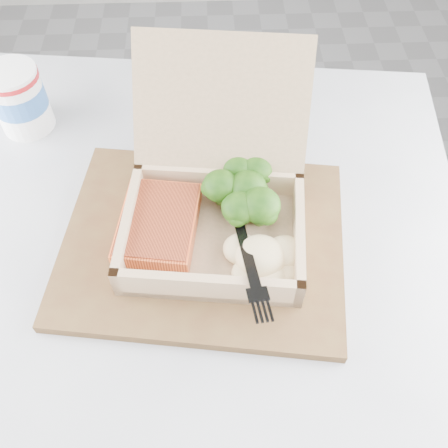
{
  "coord_description": "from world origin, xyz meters",
  "views": [
    {
      "loc": [
        -0.45,
        -0.07,
        1.21
      ],
      "look_at": [
        -0.44,
        0.26,
        0.74
      ],
      "focal_mm": 40.0,
      "sensor_mm": 36.0,
      "label": 1
    }
  ],
  "objects_px": {
    "cafe_table": "(181,313)",
    "serving_tray": "(203,241)",
    "takeout_container": "(216,191)",
    "paper_cup": "(19,98)"
  },
  "relations": [
    {
      "from": "cafe_table",
      "to": "paper_cup",
      "type": "relative_size",
      "value": 8.45
    },
    {
      "from": "cafe_table",
      "to": "takeout_container",
      "type": "distance_m",
      "value": 0.25
    },
    {
      "from": "cafe_table",
      "to": "serving_tray",
      "type": "bearing_deg",
      "value": 5.98
    },
    {
      "from": "serving_tray",
      "to": "takeout_container",
      "type": "relative_size",
      "value": 1.23
    },
    {
      "from": "cafe_table",
      "to": "takeout_container",
      "type": "bearing_deg",
      "value": 34.11
    },
    {
      "from": "cafe_table",
      "to": "paper_cup",
      "type": "height_order",
      "value": "paper_cup"
    },
    {
      "from": "paper_cup",
      "to": "takeout_container",
      "type": "bearing_deg",
      "value": -34.59
    },
    {
      "from": "serving_tray",
      "to": "takeout_container",
      "type": "bearing_deg",
      "value": 63.59
    },
    {
      "from": "takeout_container",
      "to": "paper_cup",
      "type": "xyz_separation_m",
      "value": [
        -0.27,
        0.18,
        -0.01
      ]
    },
    {
      "from": "cafe_table",
      "to": "paper_cup",
      "type": "distance_m",
      "value": 0.38
    }
  ]
}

